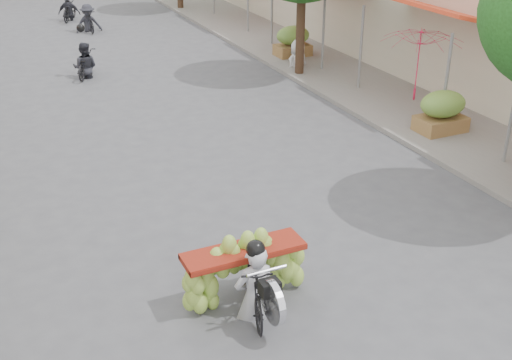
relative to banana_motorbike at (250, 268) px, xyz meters
The scene contains 9 objects.
sidewalk_right 14.02m from the banana_motorbike, 55.01° to the left, with size 4.00×60.00×0.12m, color gray.
produce_crate_mid 8.50m from the banana_motorbike, 31.73° to the left, with size 1.20×0.88×1.16m.
produce_crate_far 14.41m from the banana_motorbike, 59.90° to the left, with size 1.20×0.88×1.16m.
banana_motorbike is the anchor object (origin of this frame).
market_umbrella 9.08m from the banana_motorbike, 37.18° to the left, with size 2.18×2.18×1.88m.
pedestrian 13.11m from the banana_motorbike, 58.89° to the left, with size 0.96×0.73×1.74m.
bg_motorbike_a 13.27m from the banana_motorbike, 89.42° to the left, with size 1.14×1.57×1.95m.
bg_motorbike_b 19.75m from the banana_motorbike, 85.56° to the left, with size 1.09×1.60×1.95m.
bg_motorbike_c 22.31m from the banana_motorbike, 86.92° to the left, with size 1.25×1.74×1.95m.
Camera 1 is at (-4.27, -3.76, 6.04)m, focal length 45.00 mm.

